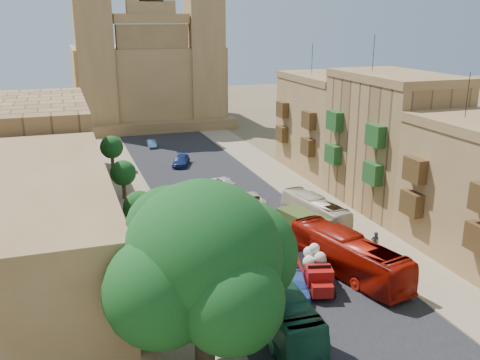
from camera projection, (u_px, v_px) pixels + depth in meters
road_surface at (228, 206)px, 56.33m from camera, size 14.00×140.00×0.01m
sidewalk_east at (309, 197)px, 59.25m from camera, size 5.00×140.00×0.01m
sidewalk_west at (137, 216)px, 53.41m from camera, size 5.00×140.00×0.01m
kerb_east at (289, 198)px, 58.46m from camera, size 0.25×140.00×0.12m
kerb_west at (162, 213)px, 54.16m from camera, size 0.25×140.00×0.12m
townhouse_c at (390, 141)px, 54.70m from camera, size 9.00×14.00×17.40m
townhouse_d at (326, 124)px, 67.60m from camera, size 9.00×14.00×15.90m
west_wall at (118, 251)px, 43.17m from camera, size 1.00×40.00×1.80m
west_building_low at (40, 231)px, 38.71m from camera, size 10.00×28.00×8.40m
west_building_mid at (44, 144)px, 62.04m from camera, size 10.00×22.00×10.00m
church at (148, 72)px, 97.63m from camera, size 28.00×22.50×36.30m
ficus_tree at (205, 265)px, 27.97m from camera, size 11.15×10.26×11.15m
street_tree_a at (167, 267)px, 36.12m from camera, size 2.76×2.76×4.25m
street_tree_b at (140, 207)px, 46.94m from camera, size 2.94×2.94×4.52m
street_tree_c at (123, 173)px, 57.86m from camera, size 2.80×2.80×4.30m
street_tree_d at (112, 147)px, 68.69m from camera, size 2.97×2.97×4.56m
red_truck at (316, 269)px, 39.17m from camera, size 3.19×5.46×3.02m
olive_pickup at (303, 225)px, 48.19m from camera, size 3.50×5.61×2.15m
bus_green_north at (274, 303)px, 34.15m from camera, size 2.93×11.14×3.08m
bus_red_east at (348, 255)px, 40.83m from camera, size 5.19×11.79×3.20m
bus_cream_east at (315, 210)px, 51.33m from camera, size 3.38×9.38×2.55m
car_blue_a at (297, 285)px, 38.07m from camera, size 2.91×4.49×1.42m
car_white_a at (229, 212)px, 52.63m from camera, size 2.78×4.30×1.34m
car_cream at (251, 199)px, 56.35m from camera, size 2.45×5.16×1.42m
car_dkblue at (181, 161)px, 71.54m from camera, size 3.48×5.02×1.35m
car_white_b at (222, 182)px, 62.28m from camera, size 2.72×4.24×1.34m
car_blue_b at (152, 144)px, 81.86m from camera, size 1.25×3.36×1.10m
pedestrian_a at (375, 243)px, 44.61m from camera, size 0.81×0.62×1.98m
pedestrian_c at (345, 220)px, 49.90m from camera, size 0.66×1.16×1.86m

